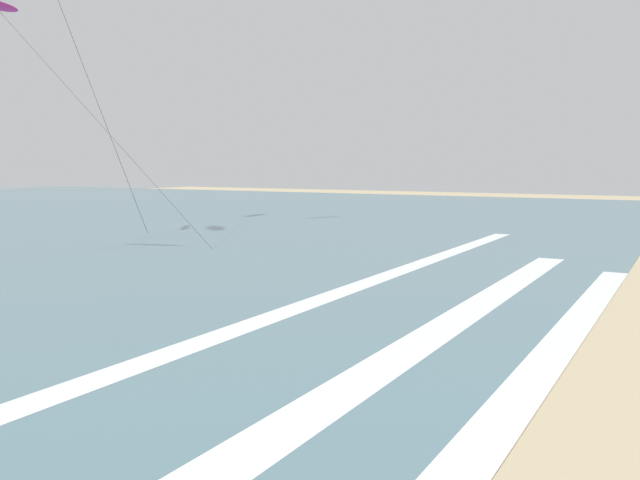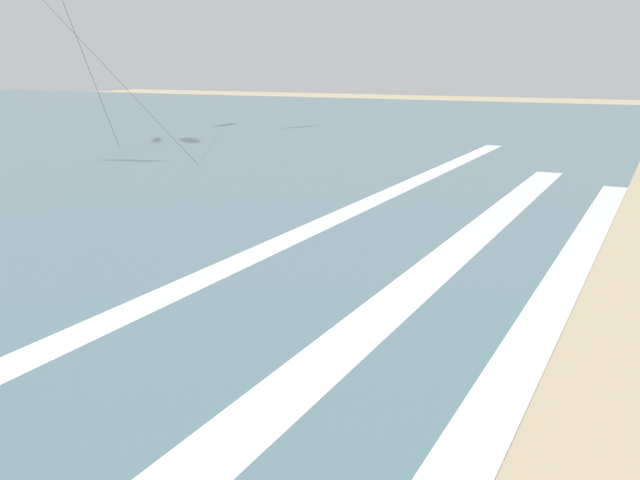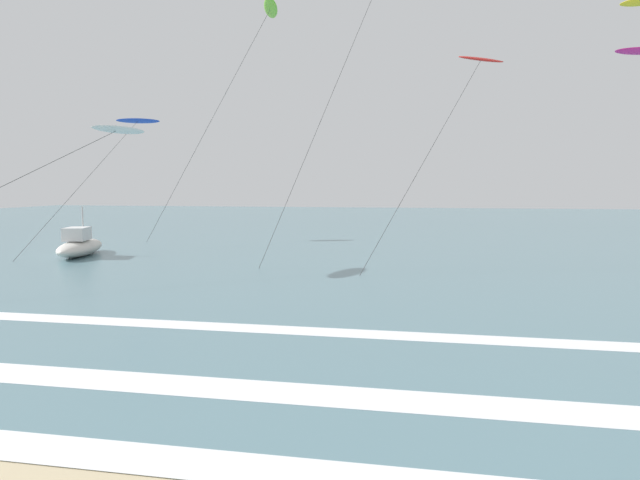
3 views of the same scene
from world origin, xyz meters
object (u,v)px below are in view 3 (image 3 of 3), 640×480
object	(u,v)px
kite_lime_mid_center	(269,11)
kite_white_high_right	(118,130)
offshore_boat	(80,246)
kite_blue_far_right	(137,122)
kite_red_low_near	(481,61)

from	to	relation	value
kite_lime_mid_center	kite_white_high_right	bearing A→B (deg)	-143.13
kite_lime_mid_center	offshore_boat	xyz separation A→B (m)	(-10.28, -2.35, -12.63)
kite_blue_far_right	kite_white_high_right	bearing A→B (deg)	-64.50
kite_white_high_right	offshore_boat	xyz separation A→B (m)	(-3.96, 2.39, -5.96)
kite_red_low_near	kite_lime_mid_center	distance (m)	12.32
kite_white_high_right	kite_blue_far_right	bearing A→B (deg)	115.50
kite_red_low_near	kite_white_high_right	world-z (taller)	kite_red_low_near
kite_red_low_near	offshore_boat	size ratio (longest dim) A/B	2.12
kite_blue_far_right	offshore_boat	world-z (taller)	kite_blue_far_right
kite_lime_mid_center	kite_blue_far_right	bearing A→B (deg)	144.40
kite_blue_far_right	offshore_boat	size ratio (longest dim) A/B	2.82
kite_lime_mid_center	offshore_boat	distance (m)	16.45
kite_red_low_near	kite_lime_mid_center	bearing A→B (deg)	-160.31
kite_red_low_near	offshore_boat	distance (m)	24.94
kite_red_low_near	kite_blue_far_right	xyz separation A→B (m)	(-24.45, 5.24, -2.34)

